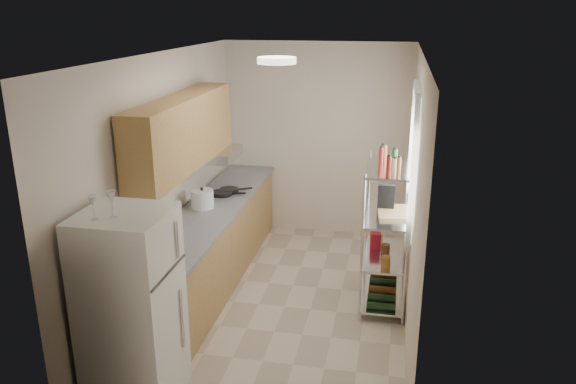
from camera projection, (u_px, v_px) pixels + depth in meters
name	position (u px, v px, depth m)	size (l,w,h in m)	color
room	(284.00, 190.00, 5.51)	(2.52, 4.42, 2.62)	beige
counter_run	(213.00, 244.00, 6.35)	(0.63, 3.51, 0.90)	tan
upper_cabinets	(183.00, 132.00, 5.64)	(0.33, 2.20, 0.72)	tan
range_hood	(215.00, 154.00, 6.51)	(0.50, 0.60, 0.12)	#B7BABC
window	(412.00, 162.00, 5.54)	(0.06, 1.00, 1.46)	white
bakers_rack	(387.00, 205.00, 5.66)	(0.45, 0.90, 1.73)	silver
ceiling_dome	(277.00, 60.00, 4.84)	(0.34, 0.34, 0.06)	white
refrigerator	(132.00, 309.00, 4.32)	(0.65, 0.65, 1.59)	white
wine_glass_a	(93.00, 208.00, 3.91)	(0.06, 0.06, 0.18)	silver
wine_glass_b	(112.00, 204.00, 3.94)	(0.07, 0.07, 0.20)	silver
rice_cooker	(202.00, 199.00, 6.17)	(0.25, 0.25, 0.20)	white
frying_pan_large	(222.00, 193.00, 6.60)	(0.25, 0.25, 0.04)	black
frying_pan_small	(229.00, 190.00, 6.71)	(0.23, 0.23, 0.05)	black
cutting_board	(395.00, 212.00, 5.69)	(0.34, 0.44, 0.03)	tan
espresso_machine	(386.00, 194.00, 5.84)	(0.17, 0.25, 0.30)	black
storage_bag	(375.00, 239.00, 5.99)	(0.11, 0.15, 0.17)	maroon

